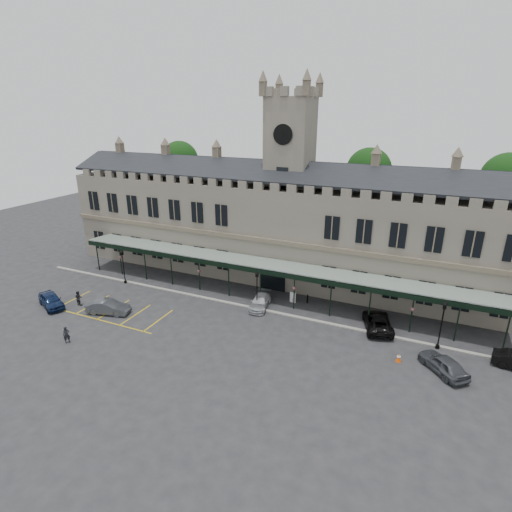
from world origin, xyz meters
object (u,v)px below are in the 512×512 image
at_px(traffic_cone, 399,358).
at_px(car_left_b, 108,307).
at_px(clock_tower, 289,175).
at_px(car_van, 378,322).
at_px(lamp_post_right, 442,321).
at_px(car_right_a, 443,364).
at_px(lamp_post_left, 123,264).
at_px(car_left_a, 51,300).
at_px(station_building, 288,228).
at_px(person_b, 79,298).
at_px(person_a, 67,335).
at_px(lamp_post_mid, 257,287).
at_px(sign_board, 293,298).
at_px(car_taxi, 260,302).

bearing_deg(traffic_cone, car_left_b, -173.21).
height_order(clock_tower, car_van, clock_tower).
xyz_separation_m(lamp_post_right, car_right_a, (0.42, -3.68, -2.07)).
height_order(lamp_post_left, car_left_a, lamp_post_left).
bearing_deg(station_building, person_b, -136.16).
height_order(car_left_a, car_right_a, car_left_a).
bearing_deg(lamp_post_right, car_van, 165.60).
xyz_separation_m(station_building, person_a, (-13.20, -23.81, -5.63)).
xyz_separation_m(lamp_post_mid, lamp_post_right, (18.24, -0.29, 0.17)).
bearing_deg(station_building, lamp_post_mid, -88.14).
relative_size(car_van, person_a, 3.23).
bearing_deg(sign_board, station_building, 125.41).
bearing_deg(car_right_a, station_building, -79.51).
bearing_deg(car_right_a, sign_board, -66.82).
distance_m(station_building, car_left_b, 23.24).
distance_m(lamp_post_mid, person_b, 20.05).
height_order(lamp_post_left, person_b, lamp_post_left).
xyz_separation_m(lamp_post_left, traffic_cone, (33.27, -3.59, -2.26)).
height_order(lamp_post_mid, person_a, lamp_post_mid).
bearing_deg(car_left_b, traffic_cone, -97.91).
height_order(station_building, car_left_b, station_building).
bearing_deg(car_left_b, station_building, -52.54).
height_order(car_right_a, person_a, person_a).
height_order(station_building, person_b, station_building).
bearing_deg(person_a, sign_board, -9.11).
height_order(lamp_post_mid, car_left_a, lamp_post_mid).
bearing_deg(car_van, lamp_post_left, -14.25).
xyz_separation_m(traffic_cone, car_right_a, (3.48, -0.08, 0.41)).
relative_size(lamp_post_left, car_left_a, 0.97).
distance_m(lamp_post_left, lamp_post_mid, 18.09).
distance_m(traffic_cone, car_left_a, 36.59).
relative_size(lamp_post_right, car_right_a, 1.06).
bearing_deg(lamp_post_right, sign_board, 167.34).
bearing_deg(lamp_post_right, car_right_a, -83.50).
xyz_separation_m(sign_board, car_van, (9.61, -1.98, 0.14)).
bearing_deg(lamp_post_right, lamp_post_mid, 179.08).
height_order(lamp_post_right, person_a, lamp_post_right).
bearing_deg(station_building, lamp_post_left, -148.91).
bearing_deg(sign_board, car_taxi, -128.57).
bearing_deg(station_building, car_right_a, -37.11).
bearing_deg(sign_board, lamp_post_mid, -123.93).
bearing_deg(lamp_post_left, lamp_post_right, 0.01).
distance_m(sign_board, car_van, 9.81).
xyz_separation_m(sign_board, person_b, (-21.69, -10.29, 0.23)).
bearing_deg(person_b, lamp_post_mid, -156.60).
height_order(traffic_cone, sign_board, sign_board).
bearing_deg(car_left_a, person_b, -32.50).
bearing_deg(car_right_a, lamp_post_right, -125.90).
relative_size(station_building, person_a, 35.97).
xyz_separation_m(lamp_post_right, sign_board, (-15.19, 3.41, -2.24)).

